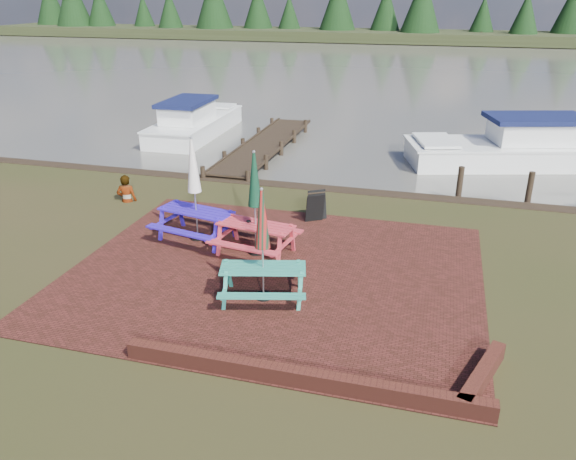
% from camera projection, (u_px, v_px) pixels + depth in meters
% --- Properties ---
extents(ground, '(120.00, 120.00, 0.00)m').
position_uv_depth(ground, '(260.00, 295.00, 11.65)').
color(ground, black).
rests_on(ground, ground).
extents(paving, '(9.00, 7.50, 0.02)m').
position_uv_depth(paving, '(274.00, 273.00, 12.53)').
color(paving, '#341610').
rests_on(paving, ground).
extents(brick_wall, '(6.21, 1.79, 0.30)m').
position_uv_depth(brick_wall, '(342.00, 377.00, 8.93)').
color(brick_wall, '#4C1E16').
rests_on(brick_wall, ground).
extents(water, '(120.00, 60.00, 0.02)m').
position_uv_depth(water, '(404.00, 70.00, 44.44)').
color(water, '#4C4941').
rests_on(water, ground).
extents(far_treeline, '(120.00, 10.00, 8.10)m').
position_uv_depth(far_treeline, '(426.00, 13.00, 68.86)').
color(far_treeline, black).
rests_on(far_treeline, ground).
extents(picnic_table_teal, '(2.03, 1.89, 2.37)m').
position_uv_depth(picnic_table_teal, '(263.00, 262.00, 11.18)').
color(picnic_table_teal, '#2A8773').
rests_on(picnic_table_teal, ground).
extents(picnic_table_red, '(2.04, 1.87, 2.51)m').
position_uv_depth(picnic_table_red, '(255.00, 220.00, 13.12)').
color(picnic_table_red, '#C4323C').
rests_on(picnic_table_red, ground).
extents(picnic_table_blue, '(2.18, 2.02, 2.61)m').
position_uv_depth(picnic_table_blue, '(196.00, 205.00, 13.89)').
color(picnic_table_blue, '#2F18B5').
rests_on(picnic_table_blue, ground).
extents(chalkboard, '(0.53, 0.71, 0.81)m').
position_uv_depth(chalkboard, '(316.00, 206.00, 15.22)').
color(chalkboard, black).
rests_on(chalkboard, ground).
extents(jetty, '(1.76, 9.08, 1.00)m').
position_uv_depth(jetty, '(264.00, 145.00, 22.45)').
color(jetty, black).
rests_on(jetty, ground).
extents(boat_jetty, '(2.35, 6.52, 1.88)m').
position_uv_depth(boat_jetty, '(194.00, 124.00, 24.91)').
color(boat_jetty, white).
rests_on(boat_jetty, ground).
extents(boat_near, '(7.83, 4.50, 2.00)m').
position_uv_depth(boat_near, '(514.00, 149.00, 20.74)').
color(boat_near, white).
rests_on(boat_near, ground).
extents(person, '(0.67, 0.52, 1.62)m').
position_uv_depth(person, '(124.00, 176.00, 16.47)').
color(person, gray).
rests_on(person, ground).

